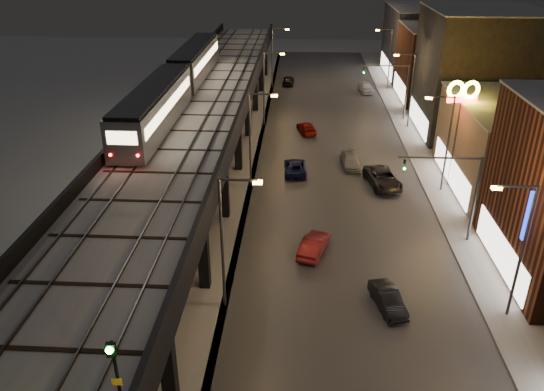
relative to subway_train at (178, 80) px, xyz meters
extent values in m
cube|color=#46474D|center=(16.00, -2.71, -8.32)|extent=(17.00, 120.00, 0.06)
cube|color=#9FA1A8|center=(26.00, -2.71, -8.28)|extent=(4.00, 120.00, 0.14)
cube|color=#9FA1A8|center=(2.50, -2.71, -8.32)|extent=(11.00, 120.00, 0.06)
cube|color=black|center=(2.50, -5.71, -2.55)|extent=(9.00, 100.00, 1.00)
cube|color=black|center=(-1.20, -32.71, -5.70)|extent=(0.70, 0.70, 5.30)
cube|color=black|center=(6.20, -32.71, -5.70)|extent=(0.70, 0.70, 5.30)
cube|color=black|center=(2.50, -32.71, -3.20)|extent=(8.00, 0.60, 0.50)
cube|color=black|center=(-1.20, -22.71, -5.70)|extent=(0.70, 0.70, 5.30)
cube|color=black|center=(6.20, -22.71, -5.70)|extent=(0.70, 0.70, 5.30)
cube|color=black|center=(2.50, -22.71, -3.20)|extent=(8.00, 0.60, 0.50)
cube|color=black|center=(-1.20, -12.71, -5.70)|extent=(0.70, 0.70, 5.30)
cube|color=black|center=(6.20, -12.71, -5.70)|extent=(0.70, 0.70, 5.30)
cube|color=black|center=(2.50, -12.71, -3.20)|extent=(8.00, 0.60, 0.50)
cube|color=black|center=(-1.20, -2.71, -5.70)|extent=(0.70, 0.70, 5.30)
cube|color=black|center=(6.20, -2.71, -5.70)|extent=(0.70, 0.70, 5.30)
cube|color=black|center=(2.50, -2.71, -3.20)|extent=(8.00, 0.60, 0.50)
cube|color=black|center=(-1.20, 7.29, -5.70)|extent=(0.70, 0.70, 5.30)
cube|color=black|center=(6.20, 7.29, -5.70)|extent=(0.70, 0.70, 5.30)
cube|color=black|center=(2.50, 7.29, -3.20)|extent=(8.00, 0.60, 0.50)
cube|color=black|center=(-1.20, 17.29, -5.70)|extent=(0.70, 0.70, 5.30)
cube|color=black|center=(6.20, 17.29, -5.70)|extent=(0.70, 0.70, 5.30)
cube|color=black|center=(2.50, 17.29, -3.20)|extent=(8.00, 0.60, 0.50)
cube|color=black|center=(-1.20, 27.29, -5.70)|extent=(0.70, 0.70, 5.30)
cube|color=black|center=(6.20, 27.29, -5.70)|extent=(0.70, 0.70, 5.30)
cube|color=black|center=(2.50, 27.29, -3.20)|extent=(8.00, 0.60, 0.50)
cube|color=black|center=(-1.20, 37.29, -5.70)|extent=(0.70, 0.70, 5.30)
cube|color=black|center=(6.20, 37.29, -5.70)|extent=(0.70, 0.70, 5.30)
cube|color=black|center=(2.50, 37.29, -3.20)|extent=(8.00, 0.60, 0.50)
cube|color=#B2B7C1|center=(2.50, -5.71, -1.97)|extent=(8.40, 100.00, 0.16)
cube|color=#332D28|center=(-0.72, -5.71, -1.81)|extent=(0.08, 98.00, 0.16)
cube|color=#332D28|center=(0.72, -5.71, -1.81)|extent=(0.08, 98.00, 0.16)
cube|color=#332D28|center=(3.78, -5.71, -1.81)|extent=(0.08, 98.00, 0.16)
cube|color=#332D28|center=(5.22, -5.71, -1.81)|extent=(0.08, 98.00, 0.16)
cube|color=black|center=(2.50, -35.71, -1.86)|extent=(7.80, 0.24, 0.06)
cube|color=black|center=(2.50, -19.71, -1.86)|extent=(7.80, 0.24, 0.06)
cube|color=black|center=(2.50, -3.71, -1.86)|extent=(7.80, 0.24, 0.06)
cube|color=black|center=(2.50, 12.29, -1.86)|extent=(7.80, 0.24, 0.06)
cube|color=black|center=(2.50, 28.29, -1.86)|extent=(7.80, 0.24, 0.06)
cube|color=black|center=(6.85, -5.71, -1.50)|extent=(0.30, 100.00, 1.10)
cube|color=black|center=(-1.85, -5.71, -1.50)|extent=(0.30, 100.00, 1.10)
cube|color=silver|center=(26.45, -19.71, -6.75)|extent=(0.10, 9.60, 2.40)
cube|color=#866E53|center=(32.50, -5.71, -4.35)|extent=(12.00, 15.00, 8.00)
cube|color=silver|center=(26.45, -5.71, -6.75)|extent=(0.10, 12.00, 2.40)
cube|color=#B2B7C1|center=(32.50, -5.71, -0.27)|extent=(12.20, 15.20, 0.16)
cube|color=#28282A|center=(32.50, 10.29, -1.35)|extent=(12.00, 13.00, 14.00)
cube|color=silver|center=(26.45, 10.29, -6.75)|extent=(0.10, 10.40, 2.40)
cube|color=#B2B7C1|center=(32.50, 10.29, 5.73)|extent=(12.20, 13.20, 0.16)
cube|color=brown|center=(32.50, 24.29, -3.35)|extent=(12.00, 12.00, 10.00)
cube|color=silver|center=(26.45, 24.29, -6.75)|extent=(0.10, 9.60, 2.40)
cube|color=#B2B7C1|center=(32.50, 24.29, 1.73)|extent=(12.20, 12.20, 0.16)
cube|color=#313237|center=(32.50, 38.29, -2.85)|extent=(12.00, 16.00, 11.00)
cube|color=silver|center=(26.45, 38.29, -6.75)|extent=(0.10, 12.80, 2.40)
cube|color=#B2B7C1|center=(32.50, 38.29, 2.73)|extent=(12.20, 16.20, 0.16)
cylinder|color=#38383A|center=(7.80, -24.71, -3.85)|extent=(0.18, 0.18, 9.00)
cube|color=#38383A|center=(8.90, -24.71, 0.55)|extent=(2.20, 0.12, 0.12)
cube|color=#FF9C33|center=(10.00, -24.71, 0.43)|extent=(0.55, 0.28, 0.18)
cylinder|color=#38383A|center=(25.50, -24.71, -3.85)|extent=(0.18, 0.18, 9.00)
cube|color=#38383A|center=(24.40, -24.71, 0.55)|extent=(2.20, 0.12, 0.12)
cube|color=#FF9C33|center=(23.30, -24.71, 0.43)|extent=(0.55, 0.28, 0.18)
cylinder|color=#38383A|center=(7.80, -6.71, -3.85)|extent=(0.18, 0.18, 9.00)
cube|color=#38383A|center=(8.90, -6.71, 0.55)|extent=(2.20, 0.12, 0.12)
cube|color=#FF9C33|center=(10.00, -6.71, 0.43)|extent=(0.55, 0.28, 0.18)
cylinder|color=#38383A|center=(25.50, -6.71, -3.85)|extent=(0.18, 0.18, 9.00)
cube|color=#38383A|center=(24.40, -6.71, 0.55)|extent=(2.20, 0.12, 0.12)
cube|color=#FF9C33|center=(23.30, -6.71, 0.43)|extent=(0.55, 0.28, 0.18)
cylinder|color=#38383A|center=(7.80, 11.29, -3.85)|extent=(0.18, 0.18, 9.00)
cube|color=#38383A|center=(8.90, 11.29, 0.55)|extent=(2.20, 0.12, 0.12)
cube|color=#FF9C33|center=(10.00, 11.29, 0.43)|extent=(0.55, 0.28, 0.18)
cylinder|color=#38383A|center=(25.50, 11.29, -3.85)|extent=(0.18, 0.18, 9.00)
cube|color=#38383A|center=(24.40, 11.29, 0.55)|extent=(2.20, 0.12, 0.12)
cube|color=#FF9C33|center=(23.30, 11.29, 0.43)|extent=(0.55, 0.28, 0.18)
cylinder|color=#38383A|center=(7.80, 29.29, -3.85)|extent=(0.18, 0.18, 9.00)
cube|color=#38383A|center=(8.90, 29.29, 0.55)|extent=(2.20, 0.12, 0.12)
cube|color=#FF9C33|center=(10.00, 29.29, 0.43)|extent=(0.55, 0.28, 0.18)
cylinder|color=#38383A|center=(25.50, 29.29, -3.85)|extent=(0.18, 0.18, 9.00)
cube|color=#38383A|center=(24.40, 29.29, 0.55)|extent=(2.20, 0.12, 0.12)
cube|color=#FF9C33|center=(23.30, 29.29, 0.43)|extent=(0.55, 0.28, 0.18)
cylinder|color=#38383A|center=(25.50, -15.71, -4.85)|extent=(0.20, 0.20, 7.00)
cube|color=#38383A|center=(22.50, -15.71, -1.45)|extent=(6.00, 0.12, 0.12)
imported|color=black|center=(20.00, -15.71, -1.95)|extent=(0.20, 0.16, 1.00)
sphere|color=#0CFF26|center=(20.00, -15.86, -2.20)|extent=(0.18, 0.18, 0.18)
cylinder|color=#38383A|center=(25.50, 14.29, -4.85)|extent=(0.20, 0.20, 7.00)
cube|color=#38383A|center=(22.50, 14.29, -1.45)|extent=(6.00, 0.12, 0.12)
imported|color=black|center=(20.00, 14.29, -1.95)|extent=(0.20, 0.16, 1.00)
sphere|color=#0CFF26|center=(20.00, 14.14, -2.20)|extent=(0.18, 0.18, 0.18)
cube|color=gray|center=(0.00, -9.25, -0.11)|extent=(2.85, 17.19, 3.24)
cube|color=black|center=(0.00, -9.25, 1.63)|extent=(2.55, 16.70, 0.25)
cube|color=beige|center=(-1.43, -9.25, 0.33)|extent=(0.05, 15.72, 0.88)
cube|color=beige|center=(1.43, -9.25, 0.33)|extent=(0.05, 15.72, 0.88)
cube|color=gray|center=(0.00, 9.26, -0.11)|extent=(2.85, 17.19, 3.24)
cube|color=black|center=(0.00, 9.26, 1.63)|extent=(2.55, 16.70, 0.25)
cube|color=beige|center=(-1.43, 9.26, 0.33)|extent=(0.05, 15.72, 0.88)
cube|color=beige|center=(1.43, 9.26, 0.33)|extent=(0.05, 15.72, 0.88)
cube|color=beige|center=(0.00, -17.85, 0.38)|extent=(2.16, 0.05, 0.98)
sphere|color=#FF0C0C|center=(-0.98, -17.87, -0.90)|extent=(0.20, 0.20, 0.20)
sphere|color=#FF0C0C|center=(0.98, -17.87, -0.90)|extent=(0.20, 0.20, 0.20)
cylinder|color=black|center=(6.40, -38.88, -0.27)|extent=(0.12, 0.12, 2.93)
cube|color=black|center=(6.40, -39.00, 0.95)|extent=(0.31, 0.18, 0.54)
sphere|color=#0CFF26|center=(6.40, -39.12, 1.05)|extent=(0.25, 0.25, 0.25)
cube|color=yellow|center=(6.40, -38.98, -0.46)|extent=(0.34, 0.04, 0.29)
imported|color=maroon|center=(13.57, -18.18, -7.65)|extent=(2.66, 4.49, 1.40)
imported|color=#0D123D|center=(11.91, -3.44, -7.72)|extent=(2.31, 4.63, 1.26)
imported|color=maroon|center=(13.08, 8.59, -7.73)|extent=(2.68, 4.54, 1.24)
imported|color=black|center=(10.25, 31.09, -7.65)|extent=(1.86, 4.22, 1.41)
imported|color=black|center=(18.14, -24.39, -7.72)|extent=(2.24, 4.07, 1.27)
imported|color=black|center=(20.21, -6.08, -7.58)|extent=(3.59, 5.92, 1.54)
imported|color=#97999D|center=(17.52, -1.53, -7.73)|extent=(2.18, 4.43, 1.24)
imported|color=silver|center=(22.01, 27.20, -7.58)|extent=(2.25, 4.68, 1.54)
cylinder|color=#38383A|center=(26.50, -5.44, -4.31)|extent=(0.24, 0.24, 8.09)
cube|color=#FF0C0C|center=(26.50, -5.44, 0.04)|extent=(2.83, 0.25, 0.51)
torus|color=yellow|center=(25.84, -5.44, 0.85)|extent=(1.66, 0.76, 1.64)
torus|color=yellow|center=(27.16, -5.44, 0.85)|extent=(1.66, 0.76, 1.64)
cylinder|color=#38383A|center=(27.00, -22.56, -6.08)|extent=(0.28, 0.28, 4.55)
cube|color=#0D23CB|center=(27.00, -22.56, -2.44)|extent=(1.45, 0.35, 3.27)
camera|label=1|loc=(12.35, -51.85, 13.03)|focal=35.00mm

